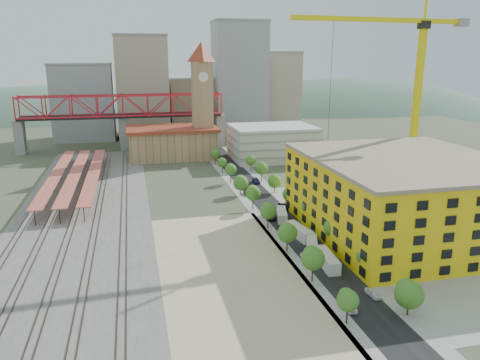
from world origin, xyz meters
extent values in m
plane|color=#474C38|center=(0.00, 0.00, 0.00)|extent=(400.00, 400.00, 0.00)
cube|color=#605E59|center=(-36.00, 17.50, 0.03)|extent=(36.00, 165.00, 0.06)
cube|color=tan|center=(-4.00, -31.50, 0.03)|extent=(28.00, 67.00, 0.06)
cube|color=black|center=(16.00, 15.00, 0.03)|extent=(12.00, 170.00, 0.06)
cube|color=gray|center=(10.50, 15.00, 0.02)|extent=(3.00, 170.00, 0.04)
cube|color=gray|center=(21.50, 15.00, 0.02)|extent=(3.00, 170.00, 0.04)
cube|color=gray|center=(45.00, -20.00, 0.03)|extent=(50.00, 90.00, 0.06)
cube|color=#382B23|center=(-50.72, 17.50, 0.15)|extent=(0.12, 160.00, 0.18)
cube|color=#382B23|center=(-49.28, 17.50, 0.15)|extent=(0.12, 160.00, 0.18)
cube|color=#382B23|center=(-44.72, 17.50, 0.15)|extent=(0.12, 160.00, 0.18)
cube|color=#382B23|center=(-43.28, 17.50, 0.15)|extent=(0.12, 160.00, 0.18)
cube|color=#382B23|center=(-38.72, 17.50, 0.15)|extent=(0.12, 160.00, 0.18)
cube|color=#382B23|center=(-37.28, 17.50, 0.15)|extent=(0.12, 160.00, 0.18)
cube|color=#382B23|center=(-32.72, 17.50, 0.15)|extent=(0.12, 160.00, 0.18)
cube|color=#382B23|center=(-31.28, 17.50, 0.15)|extent=(0.12, 160.00, 0.18)
cube|color=#382B23|center=(-25.72, 17.50, 0.15)|extent=(0.12, 160.00, 0.18)
cube|color=#382B23|center=(-24.28, 17.50, 0.15)|extent=(0.12, 160.00, 0.18)
cube|color=#DC6554|center=(-47.00, 45.00, 4.00)|extent=(4.00, 80.00, 0.25)
cylinder|color=black|center=(-47.00, 45.00, 2.00)|extent=(0.24, 0.24, 4.00)
cube|color=#DC6554|center=(-41.00, 45.00, 4.00)|extent=(4.00, 80.00, 0.25)
cylinder|color=black|center=(-41.00, 45.00, 2.00)|extent=(0.24, 0.24, 4.00)
cube|color=#DC6554|center=(-35.00, 45.00, 4.00)|extent=(4.00, 80.00, 0.25)
cylinder|color=black|center=(-35.00, 45.00, 2.00)|extent=(0.24, 0.24, 4.00)
cube|color=tan|center=(-5.00, 82.00, 6.00)|extent=(36.00, 22.00, 12.00)
cube|color=maroon|center=(-5.00, 82.00, 12.50)|extent=(38.00, 24.00, 1.20)
cube|color=tan|center=(8.00, 80.00, 20.00)|extent=(8.00, 8.00, 40.00)
pyramid|color=maroon|center=(8.00, 80.00, 48.00)|extent=(12.00, 12.00, 8.00)
cylinder|color=white|center=(8.00, 75.90, 34.00)|extent=(4.00, 0.30, 4.00)
cube|color=silver|center=(36.00, 70.00, 7.00)|extent=(34.00, 26.00, 14.00)
cube|color=gray|center=(-70.00, 105.00, 7.50)|extent=(4.00, 6.00, 15.00)
cube|color=gray|center=(20.00, 105.00, 7.50)|extent=(4.00, 6.00, 15.00)
cube|color=gray|center=(-25.00, 105.00, 7.50)|extent=(4.00, 6.00, 15.00)
cube|color=black|center=(-25.00, 105.00, 15.50)|extent=(90.00, 9.00, 1.00)
cube|color=#E9A413|center=(42.00, -20.00, 9.00)|extent=(44.00, 50.00, 18.00)
cube|color=gray|center=(42.00, -20.00, 18.40)|extent=(44.60, 50.60, 0.80)
cube|color=#9EA0A3|center=(-45.00, 140.00, 19.00)|extent=(30.00, 25.00, 38.00)
cube|color=#B2A58C|center=(-15.00, 135.00, 26.00)|extent=(26.00, 22.00, 52.00)
cube|color=gray|center=(12.00, 150.00, 15.00)|extent=(24.00, 24.00, 30.00)
cube|color=#9EA0A3|center=(38.00, 140.00, 30.00)|extent=(28.00, 22.00, 60.00)
cube|color=#B2A58C|center=(62.00, 145.00, 22.00)|extent=(22.00, 20.00, 44.00)
cube|color=brown|center=(-2.00, 160.00, 13.00)|extent=(20.00, 20.00, 26.00)
ellipsoid|color=#4C6B59|center=(-80.00, 260.00, -68.00)|extent=(396.00, 216.00, 180.00)
ellipsoid|color=#4C6B59|center=(40.00, 260.00, -92.00)|extent=(484.00, 264.00, 220.00)
ellipsoid|color=#4C6B59|center=(160.00, 260.00, -70.00)|extent=(418.00, 228.00, 190.00)
cube|color=yellow|center=(63.34, 10.81, 24.92)|extent=(1.77, 1.77, 49.84)
cube|color=black|center=(63.34, 10.81, 50.95)|extent=(2.77, 2.77, 2.22)
cube|color=yellow|center=(42.35, 9.30, 52.05)|extent=(42.07, 4.34, 1.33)
cube|color=yellow|center=(69.97, 11.29, 52.05)|extent=(13.35, 2.28, 1.33)
cube|color=gray|center=(76.60, 11.76, 51.83)|extent=(3.51, 3.00, 2.22)
cube|color=yellow|center=(63.34, 10.81, 56.48)|extent=(0.55, 0.55, 8.86)
cube|color=silver|center=(16.00, -34.19, 1.35)|extent=(3.31, 10.01, 2.70)
cube|color=silver|center=(16.00, -25.90, 1.20)|extent=(5.14, 9.05, 2.41)
cube|color=silver|center=(16.00, -17.66, 1.36)|extent=(4.13, 10.21, 2.71)
cube|color=silver|center=(16.00, -4.39, 1.23)|extent=(4.50, 9.28, 2.46)
imported|color=white|center=(13.00, -51.09, 0.74)|extent=(2.41, 4.57, 1.48)
imported|color=#A6A6AB|center=(13.00, -30.68, 0.68)|extent=(1.69, 4.21, 1.36)
imported|color=black|center=(13.00, -3.39, 0.77)|extent=(2.91, 5.70, 1.54)
imported|color=#1A244D|center=(13.00, 20.06, 0.75)|extent=(2.79, 5.43, 1.51)
imported|color=white|center=(19.00, -48.04, 0.66)|extent=(1.90, 3.97, 1.31)
imported|color=gray|center=(19.00, -18.20, 0.68)|extent=(2.01, 4.30, 1.37)
imported|color=black|center=(19.00, 3.67, 0.69)|extent=(2.97, 5.25, 1.38)
imported|color=navy|center=(19.00, 32.89, 0.75)|extent=(2.33, 5.27, 1.50)
camera|label=1|loc=(-21.61, -116.64, 41.80)|focal=35.00mm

